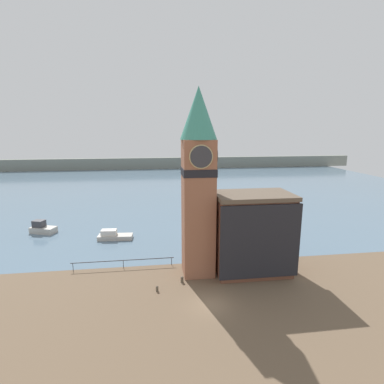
% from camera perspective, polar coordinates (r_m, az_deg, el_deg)
% --- Properties ---
extents(ground_plane, '(160.00, 160.00, 0.00)m').
position_cam_1_polar(ground_plane, '(33.07, 3.39, -20.69)').
color(ground_plane, brown).
extents(water, '(160.00, 120.00, 0.00)m').
position_cam_1_polar(water, '(99.15, -4.37, 1.53)').
color(water, slate).
rests_on(water, ground_plane).
extents(far_shoreline, '(180.00, 3.00, 5.00)m').
position_cam_1_polar(far_shoreline, '(138.34, -5.38, 5.51)').
color(far_shoreline, gray).
rests_on(far_shoreline, water).
extents(pier_railing, '(13.22, 0.08, 1.09)m').
position_cam_1_polar(pier_railing, '(40.97, -12.98, -12.68)').
color(pier_railing, '#232328').
rests_on(pier_railing, ground_plane).
extents(clock_tower, '(4.29, 4.29, 22.55)m').
position_cam_1_polar(clock_tower, '(35.51, 1.22, 2.48)').
color(clock_tower, '#935B42').
rests_on(clock_tower, ground_plane).
extents(pier_building, '(9.57, 6.22, 10.14)m').
position_cam_1_polar(pier_building, '(38.37, 11.42, -7.68)').
color(pier_building, brown).
rests_on(pier_building, ground_plane).
extents(boat_near, '(5.68, 2.35, 1.62)m').
position_cam_1_polar(boat_near, '(51.45, -14.71, -8.05)').
color(boat_near, '#B7B2A8').
rests_on(boat_near, water).
extents(boat_far, '(4.69, 3.35, 2.22)m').
position_cam_1_polar(boat_far, '(58.80, -26.62, -6.19)').
color(boat_far, '#B7B2A8').
rests_on(boat_far, water).
extents(mooring_bollard_near, '(0.35, 0.35, 0.75)m').
position_cam_1_polar(mooring_bollard_near, '(36.88, -1.91, -16.25)').
color(mooring_bollard_near, brown).
rests_on(mooring_bollard_near, ground_plane).
extents(mooring_bollard_far, '(0.29, 0.29, 0.64)m').
position_cam_1_polar(mooring_bollard_far, '(35.37, -6.66, -17.76)').
color(mooring_bollard_far, brown).
rests_on(mooring_bollard_far, ground_plane).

